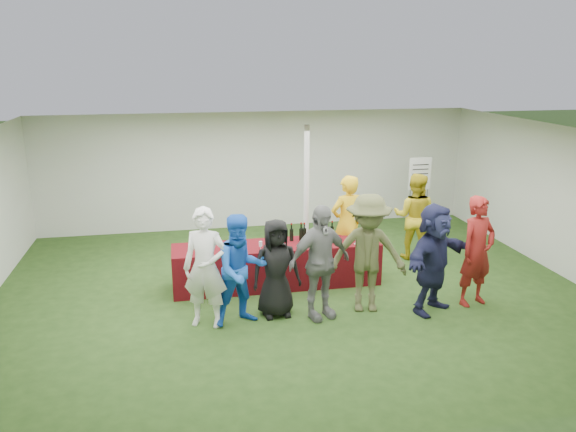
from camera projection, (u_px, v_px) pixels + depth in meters
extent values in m
plane|color=#284719|center=(293.00, 292.00, 9.63)|extent=(60.00, 60.00, 0.00)
plane|color=white|center=(258.00, 170.00, 13.04)|extent=(10.00, 0.00, 10.00)
plane|color=white|center=(377.00, 325.00, 5.49)|extent=(10.00, 0.00, 10.00)
plane|color=white|center=(562.00, 201.00, 10.20)|extent=(0.00, 8.00, 8.00)
plane|color=white|center=(294.00, 134.00, 8.90)|extent=(10.00, 10.00, 0.00)
cylinder|color=silver|center=(306.00, 198.00, 10.49)|extent=(0.10, 0.10, 2.70)
cube|color=maroon|center=(277.00, 265.00, 9.83)|extent=(3.60, 0.80, 0.75)
cylinder|color=black|center=(291.00, 235.00, 9.89)|extent=(0.07, 0.07, 0.22)
cylinder|color=black|center=(291.00, 227.00, 9.85)|extent=(0.03, 0.03, 0.08)
cylinder|color=#99110D|center=(291.00, 224.00, 9.84)|extent=(0.03, 0.03, 0.02)
cylinder|color=black|center=(301.00, 234.00, 9.93)|extent=(0.07, 0.07, 0.22)
cylinder|color=black|center=(301.00, 226.00, 9.89)|extent=(0.03, 0.03, 0.08)
cylinder|color=#99110D|center=(301.00, 223.00, 9.87)|extent=(0.03, 0.03, 0.02)
cylinder|color=black|center=(304.00, 234.00, 9.92)|extent=(0.07, 0.07, 0.22)
cylinder|color=black|center=(304.00, 226.00, 9.88)|extent=(0.03, 0.03, 0.08)
cylinder|color=#99110D|center=(304.00, 223.00, 9.87)|extent=(0.03, 0.03, 0.02)
cylinder|color=black|center=(316.00, 234.00, 9.96)|extent=(0.07, 0.07, 0.22)
cylinder|color=black|center=(316.00, 225.00, 9.92)|extent=(0.03, 0.03, 0.08)
cylinder|color=#99110D|center=(316.00, 223.00, 9.91)|extent=(0.03, 0.03, 0.02)
cylinder|color=black|center=(320.00, 233.00, 10.00)|extent=(0.07, 0.07, 0.22)
cylinder|color=black|center=(320.00, 225.00, 9.96)|extent=(0.03, 0.03, 0.08)
cylinder|color=#99110D|center=(320.00, 222.00, 9.94)|extent=(0.03, 0.03, 0.02)
cylinder|color=black|center=(325.00, 233.00, 10.01)|extent=(0.07, 0.07, 0.22)
cylinder|color=black|center=(325.00, 225.00, 9.97)|extent=(0.03, 0.03, 0.08)
cylinder|color=#99110D|center=(325.00, 222.00, 9.95)|extent=(0.03, 0.03, 0.02)
cylinder|color=black|center=(332.00, 232.00, 10.03)|extent=(0.07, 0.07, 0.22)
cylinder|color=black|center=(332.00, 224.00, 9.99)|extent=(0.03, 0.03, 0.08)
cylinder|color=#99110D|center=(332.00, 222.00, 9.98)|extent=(0.03, 0.03, 0.02)
cylinder|color=silver|center=(199.00, 255.00, 9.22)|extent=(0.06, 0.06, 0.00)
cylinder|color=silver|center=(198.00, 252.00, 9.21)|extent=(0.01, 0.01, 0.07)
cylinder|color=silver|center=(198.00, 248.00, 9.18)|extent=(0.06, 0.06, 0.08)
cylinder|color=#430709|center=(198.00, 249.00, 9.19)|extent=(0.05, 0.05, 0.02)
cylinder|color=silver|center=(211.00, 254.00, 9.23)|extent=(0.06, 0.06, 0.00)
cylinder|color=silver|center=(211.00, 252.00, 9.22)|extent=(0.01, 0.01, 0.07)
cylinder|color=silver|center=(211.00, 247.00, 9.20)|extent=(0.06, 0.06, 0.08)
cylinder|color=silver|center=(232.00, 252.00, 9.35)|extent=(0.06, 0.06, 0.00)
cylinder|color=silver|center=(232.00, 250.00, 9.34)|extent=(0.01, 0.01, 0.07)
cylinder|color=silver|center=(232.00, 245.00, 9.32)|extent=(0.06, 0.06, 0.08)
cylinder|color=#430709|center=(232.00, 247.00, 9.32)|extent=(0.05, 0.05, 0.02)
cylinder|color=silver|center=(261.00, 251.00, 9.41)|extent=(0.06, 0.06, 0.00)
cylinder|color=silver|center=(261.00, 248.00, 9.40)|extent=(0.01, 0.01, 0.07)
cylinder|color=silver|center=(261.00, 244.00, 9.38)|extent=(0.06, 0.06, 0.08)
cylinder|color=silver|center=(355.00, 244.00, 9.75)|extent=(0.06, 0.06, 0.00)
cylinder|color=silver|center=(356.00, 242.00, 9.74)|extent=(0.01, 0.01, 0.07)
cylinder|color=silver|center=(356.00, 237.00, 9.72)|extent=(0.06, 0.06, 0.08)
cylinder|color=silver|center=(274.00, 238.00, 9.78)|extent=(0.07, 0.07, 0.20)
cylinder|color=silver|center=(274.00, 231.00, 9.74)|extent=(0.03, 0.03, 0.03)
cube|color=white|center=(361.00, 237.00, 10.07)|extent=(0.25, 0.18, 0.03)
cylinder|color=slate|center=(369.00, 238.00, 9.80)|extent=(0.25, 0.25, 0.18)
cylinder|color=slate|center=(409.00, 214.00, 12.34)|extent=(0.02, 0.02, 1.10)
cylinder|color=slate|center=(426.00, 213.00, 12.42)|extent=(0.02, 0.02, 1.10)
cube|color=white|center=(420.00, 174.00, 12.14)|extent=(0.50, 0.02, 0.70)
cube|color=black|center=(421.00, 165.00, 12.07)|extent=(0.36, 0.01, 0.02)
cube|color=black|center=(421.00, 169.00, 12.10)|extent=(0.36, 0.01, 0.02)
cube|color=black|center=(420.00, 174.00, 12.12)|extent=(0.36, 0.01, 0.02)
cube|color=black|center=(420.00, 178.00, 12.15)|extent=(0.36, 0.01, 0.02)
cube|color=black|center=(420.00, 183.00, 12.18)|extent=(0.36, 0.01, 0.02)
imported|color=yellow|center=(347.00, 224.00, 10.34)|extent=(0.76, 0.61, 1.83)
imported|color=gold|center=(414.00, 216.00, 11.03)|extent=(1.05, 0.99, 1.72)
imported|color=white|center=(205.00, 268.00, 8.21)|extent=(0.77, 0.63, 1.81)
imported|color=blue|center=(241.00, 270.00, 8.29)|extent=(0.96, 0.83, 1.70)
imported|color=black|center=(276.00, 268.00, 8.57)|extent=(0.79, 0.55, 1.54)
imported|color=slate|center=(320.00, 262.00, 8.46)|extent=(1.13, 0.75, 1.79)
imported|color=#4C502C|center=(368.00, 253.00, 8.70)|extent=(1.33, 0.92, 1.89)
imported|color=#1E2043|center=(434.00, 258.00, 8.68)|extent=(1.65, 1.30, 1.75)
imported|color=maroon|center=(477.00, 251.00, 8.94)|extent=(0.75, 0.60, 1.80)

